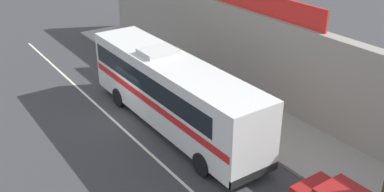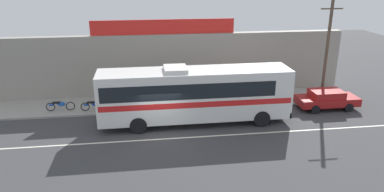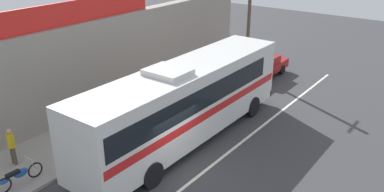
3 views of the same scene
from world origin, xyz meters
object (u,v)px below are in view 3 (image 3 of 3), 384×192
pedestrian_near_shop (11,144)px  intercity_bus (185,99)px  motorcycle_black (19,175)px  utility_pole (249,14)px  parked_car (262,66)px

pedestrian_near_shop → intercity_bus: bearing=-35.7°
intercity_bus → motorcycle_black: (-6.60, 2.72, -1.50)m
motorcycle_black → utility_pole: bearing=-0.6°
parked_car → motorcycle_black: parked_car is taller
intercity_bus → pedestrian_near_shop: size_ratio=7.58×
motorcycle_black → parked_car: bearing=-5.3°
intercity_bus → parked_car: intercity_bus is taller
parked_car → motorcycle_black: 16.45m
utility_pole → parked_car: bearing=-101.6°
motorcycle_black → intercity_bus: bearing=-22.4°
intercity_bus → pedestrian_near_shop: (-5.91, 4.24, -1.00)m
pedestrian_near_shop → parked_car: bearing=-11.0°
utility_pole → motorcycle_black: utility_pole is taller
parked_car → utility_pole: bearing=78.4°
parked_car → pedestrian_near_shop: pedestrian_near_shop is taller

